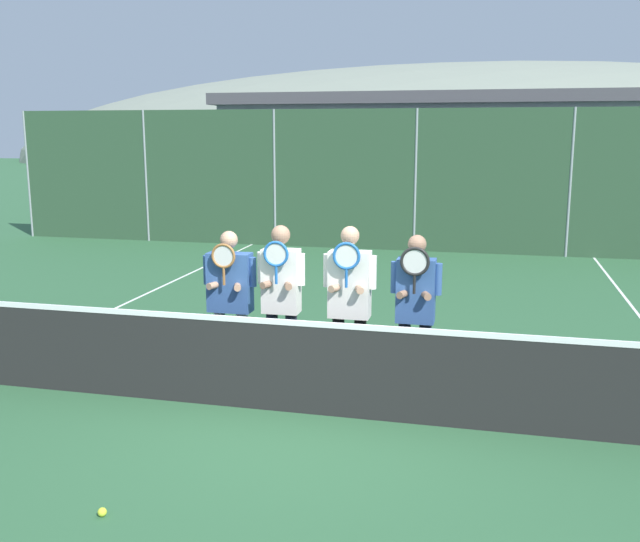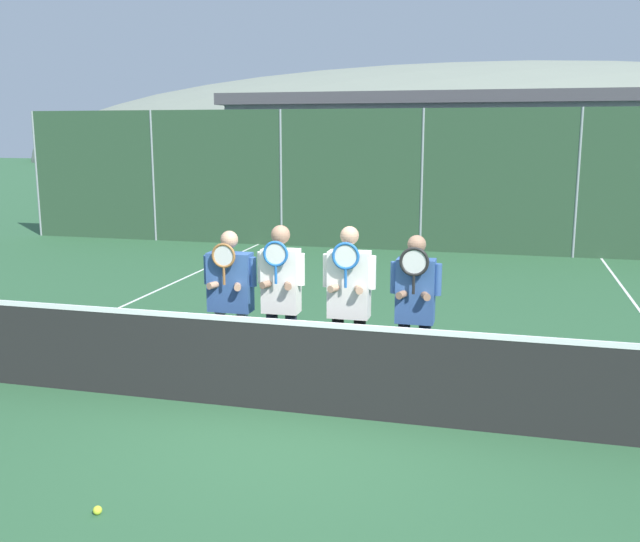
% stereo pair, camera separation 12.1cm
% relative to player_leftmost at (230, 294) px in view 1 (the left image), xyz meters
% --- Properties ---
extents(ground_plane, '(120.00, 120.00, 0.00)m').
position_rel_player_leftmost_xyz_m(ground_plane, '(1.03, -0.69, -1.04)').
color(ground_plane, '#2D5B38').
extents(hill_distant, '(90.74, 50.41, 17.64)m').
position_rel_player_leftmost_xyz_m(hill_distant, '(1.03, 61.65, -1.04)').
color(hill_distant, gray).
rests_on(hill_distant, ground_plane).
extents(clubhouse_building, '(16.62, 5.50, 4.03)m').
position_rel_player_leftmost_xyz_m(clubhouse_building, '(2.18, 17.05, 0.99)').
color(clubhouse_building, '#9EA3A8').
rests_on(clubhouse_building, ground_plane).
extents(fence_back, '(21.04, 0.06, 3.37)m').
position_rel_player_leftmost_xyz_m(fence_back, '(1.03, 9.71, 0.64)').
color(fence_back, gray).
rests_on(fence_back, ground_plane).
extents(tennis_net, '(11.08, 0.09, 1.08)m').
position_rel_player_leftmost_xyz_m(tennis_net, '(1.03, -0.69, -0.54)').
color(tennis_net, gray).
rests_on(tennis_net, ground_plane).
extents(court_line_left_sideline, '(0.05, 16.00, 0.01)m').
position_rel_player_leftmost_xyz_m(court_line_left_sideline, '(-3.09, 2.31, -1.04)').
color(court_line_left_sideline, white).
rests_on(court_line_left_sideline, ground_plane).
extents(player_leftmost, '(0.63, 0.34, 1.76)m').
position_rel_player_leftmost_xyz_m(player_leftmost, '(0.00, 0.00, 0.00)').
color(player_leftmost, white).
rests_on(player_leftmost, ground_plane).
extents(player_center_left, '(0.54, 0.34, 1.86)m').
position_rel_player_leftmost_xyz_m(player_center_left, '(0.63, -0.08, 0.04)').
color(player_center_left, '#232838').
rests_on(player_center_left, ground_plane).
extents(player_center_right, '(0.57, 0.34, 1.88)m').
position_rel_player_leftmost_xyz_m(player_center_right, '(1.40, -0.14, 0.05)').
color(player_center_right, black).
rests_on(player_center_right, ground_plane).
extents(player_rightmost, '(0.54, 0.34, 1.79)m').
position_rel_player_leftmost_xyz_m(player_rightmost, '(2.08, -0.03, -0.00)').
color(player_rightmost, '#232838').
rests_on(player_rightmost, ground_plane).
extents(car_far_left, '(4.07, 2.02, 1.66)m').
position_rel_player_leftmost_xyz_m(car_far_left, '(-5.05, 12.81, -0.18)').
color(car_far_left, '#B2B7BC').
rests_on(car_far_left, ground_plane).
extents(car_left_of_center, '(4.46, 2.03, 1.77)m').
position_rel_player_leftmost_xyz_m(car_left_of_center, '(-0.24, 12.96, -0.14)').
color(car_left_of_center, slate).
rests_on(car_left_of_center, ground_plane).
extents(car_center, '(4.15, 2.09, 1.85)m').
position_rel_player_leftmost_xyz_m(car_center, '(4.61, 13.03, -0.10)').
color(car_center, '#B2B7BC').
rests_on(car_center, ground_plane).
extents(tennis_ball_on_court, '(0.07, 0.07, 0.07)m').
position_rel_player_leftmost_xyz_m(tennis_ball_on_court, '(0.07, -2.97, -1.01)').
color(tennis_ball_on_court, '#CCDB33').
rests_on(tennis_ball_on_court, ground_plane).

